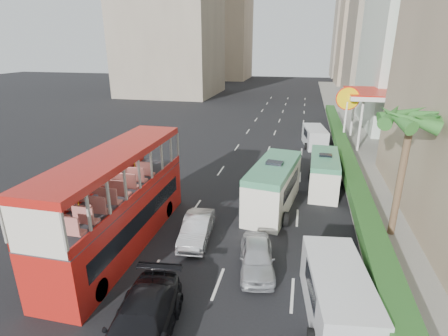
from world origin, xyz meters
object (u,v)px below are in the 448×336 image
(car_silver_lane_a, at_px, (197,239))
(minibus_near, at_px, (273,186))
(panel_van_far, at_px, (315,137))
(minibus_far, at_px, (324,173))
(shell_station, at_px, (377,119))
(car_silver_lane_b, at_px, (256,269))
(van_asset, at_px, (281,170))
(palm_tree, at_px, (401,178))
(double_decker_bus, at_px, (118,200))
(panel_van_near, at_px, (337,296))

(car_silver_lane_a, relative_size, minibus_near, 0.59)
(car_silver_lane_a, bearing_deg, panel_van_far, 67.00)
(car_silver_lane_a, height_order, minibus_near, minibus_near)
(minibus_far, height_order, shell_station, shell_station)
(minibus_far, xyz_separation_m, shell_station, (5.59, 13.10, 1.50))
(car_silver_lane_b, distance_m, van_asset, 13.74)
(van_asset, xyz_separation_m, minibus_near, (-0.09, -7.08, 1.47))
(shell_station, bearing_deg, car_silver_lane_a, -119.72)
(van_asset, bearing_deg, palm_tree, -58.39)
(minibus_far, bearing_deg, double_decker_bus, -134.98)
(minibus_near, bearing_deg, van_asset, 97.74)
(car_silver_lane_a, bearing_deg, minibus_near, 47.94)
(panel_van_far, xyz_separation_m, palm_tree, (3.81, -17.35, 2.44))
(car_silver_lane_a, height_order, van_asset, car_silver_lane_a)
(van_asset, distance_m, minibus_far, 4.71)
(car_silver_lane_b, relative_size, palm_tree, 0.60)
(car_silver_lane_a, relative_size, minibus_far, 0.69)
(car_silver_lane_a, distance_m, palm_tree, 11.05)
(minibus_far, xyz_separation_m, panel_van_far, (-0.42, 11.45, -0.31))
(double_decker_bus, bearing_deg, car_silver_lane_a, 20.09)
(van_asset, height_order, minibus_far, minibus_far)
(shell_station, bearing_deg, van_asset, -131.62)
(palm_tree, relative_size, shell_station, 0.80)
(car_silver_lane_a, bearing_deg, panel_van_near, -37.54)
(minibus_far, relative_size, panel_van_far, 1.19)
(panel_van_near, bearing_deg, palm_tree, 56.36)
(double_decker_bus, relative_size, car_silver_lane_a, 2.82)
(minibus_near, relative_size, panel_van_far, 1.41)
(van_asset, distance_m, minibus_near, 7.23)
(van_asset, relative_size, palm_tree, 0.72)
(car_silver_lane_a, height_order, car_silver_lane_b, car_silver_lane_b)
(van_asset, xyz_separation_m, panel_van_far, (2.72, 8.17, 0.94))
(car_silver_lane_b, height_order, shell_station, shell_station)
(panel_van_far, bearing_deg, double_decker_bus, -124.01)
(double_decker_bus, bearing_deg, minibus_far, 43.56)
(minibus_near, bearing_deg, palm_tree, -9.24)
(double_decker_bus, height_order, van_asset, double_decker_bus)
(van_asset, height_order, shell_station, shell_station)
(car_silver_lane_a, xyz_separation_m, car_silver_lane_b, (3.46, -1.88, 0.00))
(panel_van_near, bearing_deg, car_silver_lane_b, 136.55)
(van_asset, xyz_separation_m, minibus_far, (3.13, -3.28, 1.25))
(minibus_near, height_order, panel_van_near, minibus_near)
(minibus_far, xyz_separation_m, panel_van_near, (0.01, -12.85, -0.23))
(van_asset, distance_m, panel_van_near, 16.47)
(car_silver_lane_a, bearing_deg, minibus_far, 46.29)
(minibus_far, bearing_deg, van_asset, 135.09)
(van_asset, height_order, minibus_near, minibus_near)
(car_silver_lane_b, bearing_deg, van_asset, 79.33)
(minibus_far, height_order, panel_van_far, minibus_far)
(double_decker_bus, xyz_separation_m, palm_tree, (13.80, 4.00, 0.85))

